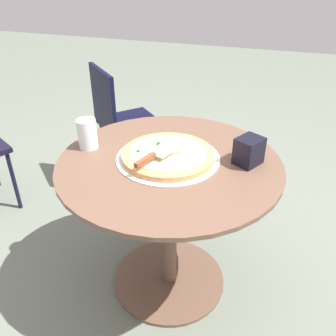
# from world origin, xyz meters

# --- Properties ---
(ground_plane) EXTENTS (10.00, 10.00, 0.00)m
(ground_plane) POSITION_xyz_m (0.00, 0.00, 0.00)
(ground_plane) COLOR slate
(patio_table) EXTENTS (0.91, 0.91, 0.69)m
(patio_table) POSITION_xyz_m (0.00, 0.00, 0.48)
(patio_table) COLOR brown
(patio_table) RESTS_ON ground
(pizza_on_tray) EXTENTS (0.42, 0.42, 0.05)m
(pizza_on_tray) POSITION_xyz_m (0.02, 0.01, 0.71)
(pizza_on_tray) COLOR silver
(pizza_on_tray) RESTS_ON patio_table
(pizza_server) EXTENTS (0.21, 0.11, 0.02)m
(pizza_server) POSITION_xyz_m (-0.06, 0.04, 0.74)
(pizza_server) COLOR silver
(pizza_server) RESTS_ON pizza_on_tray
(drinking_cup) EXTENTS (0.08, 0.08, 0.13)m
(drinking_cup) POSITION_xyz_m (0.01, 0.36, 0.76)
(drinking_cup) COLOR silver
(drinking_cup) RESTS_ON patio_table
(napkin_dispenser) EXTENTS (0.13, 0.12, 0.11)m
(napkin_dispenser) POSITION_xyz_m (0.08, -0.30, 0.75)
(napkin_dispenser) COLOR black
(napkin_dispenser) RESTS_ON patio_table
(patio_chair_near) EXTENTS (0.51, 0.51, 0.81)m
(patio_chair_near) POSITION_xyz_m (0.79, 0.58, 0.48)
(patio_chair_near) COLOR black
(patio_chair_near) RESTS_ON ground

